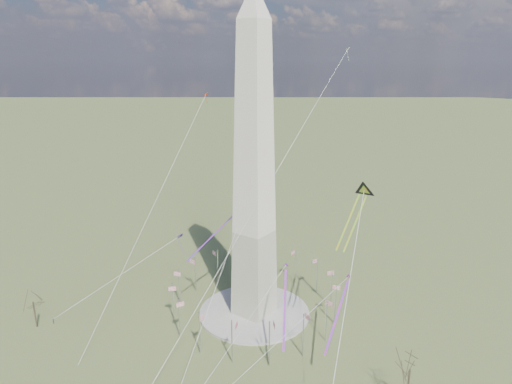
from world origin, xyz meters
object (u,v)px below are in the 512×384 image
Objects in this scene: kite_delta_black at (363,194)px; tree_near at (410,367)px; person_west at (54,321)px; washington_monument at (254,171)px.

tree_near is at bearing 134.58° from kite_delta_black.
person_west is 0.08× the size of kite_delta_black.
washington_monument is at bearing 167.31° from tree_near.
kite_delta_black is (-22.67, 19.76, 33.67)m from tree_near.
washington_monument is at bearing -137.37° from person_west.
person_west is (-47.89, -41.97, -47.20)m from washington_monument.
kite_delta_black is at bearing 13.55° from washington_monument.
tree_near is at bearing -162.32° from person_west.
washington_monument reaches higher than person_west.
tree_near is 45.15m from kite_delta_black.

